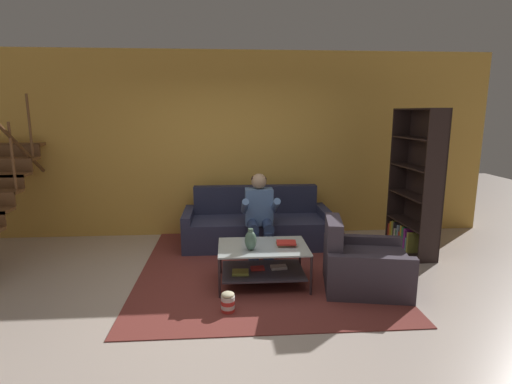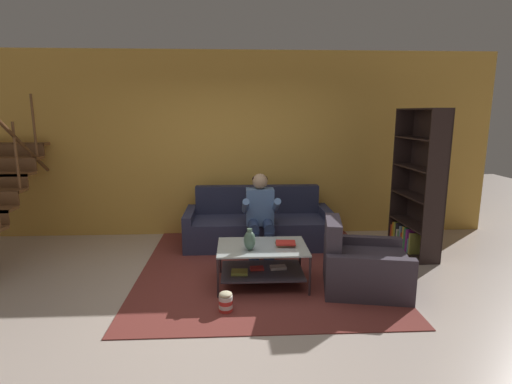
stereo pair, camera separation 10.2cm
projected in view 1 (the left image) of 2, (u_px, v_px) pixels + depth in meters
The scene contains 11 objects.
ground at pixel (232, 300), 4.25m from camera, with size 16.80×16.80×0.00m, color beige.
back_partition at pixel (229, 145), 6.37m from camera, with size 8.40×0.12×2.90m, color gold.
couch at pixel (257, 226), 6.00m from camera, with size 2.16×0.85×0.85m.
person_seated_center at pixel (260, 212), 5.43m from camera, with size 0.50×0.58×1.14m.
coffee_table at pixel (262, 259), 4.58m from camera, with size 1.02×0.69×0.46m.
area_rug at pixel (260, 264), 5.22m from camera, with size 3.00×3.39×0.01m.
vase at pixel (251, 240), 4.40m from camera, with size 0.13×0.13×0.24m.
book_stack at pixel (286, 243), 4.57m from camera, with size 0.24×0.20×0.04m.
bookshelf at pixel (415, 197), 5.66m from camera, with size 0.33×1.02×2.02m.
armchair at pixel (362, 266), 4.50m from camera, with size 1.04×0.98×0.80m.
popcorn_tub at pixel (228, 302), 3.97m from camera, with size 0.14×0.14×0.21m.
Camera 1 is at (-0.03, -3.95, 1.96)m, focal length 28.00 mm.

